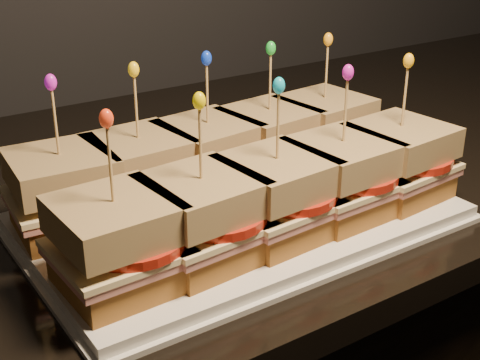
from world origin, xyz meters
TOP-DOWN VIEW (x-y plane):
  - granite_slab at (-0.77, 1.63)m, footprint 2.69×0.75m
  - platter at (-0.68, 1.46)m, footprint 0.46×0.29m
  - platter_rim at (-0.68, 1.46)m, footprint 0.47×0.30m
  - sandwich_0_bread_bot at (-0.85, 1.53)m, footprint 0.11×0.11m
  - sandwich_0_ham at (-0.85, 1.53)m, footprint 0.12×0.11m
  - sandwich_0_cheese at (-0.85, 1.53)m, footprint 0.12×0.12m
  - sandwich_0_tomato at (-0.84, 1.52)m, footprint 0.10×0.10m
  - sandwich_0_bread_top at (-0.85, 1.53)m, footprint 0.11×0.11m
  - sandwich_0_pick at (-0.85, 1.53)m, footprint 0.00×0.00m
  - sandwich_0_frill at (-0.85, 1.53)m, footprint 0.01×0.01m
  - sandwich_1_bread_bot at (-0.77, 1.53)m, footprint 0.10×0.10m
  - sandwich_1_ham at (-0.77, 1.53)m, footprint 0.11×0.11m
  - sandwich_1_cheese at (-0.77, 1.53)m, footprint 0.11×0.11m
  - sandwich_1_tomato at (-0.75, 1.52)m, footprint 0.10×0.10m
  - sandwich_1_bread_top at (-0.77, 1.53)m, footprint 0.10×0.10m
  - sandwich_1_pick at (-0.77, 1.53)m, footprint 0.00×0.00m
  - sandwich_1_frill at (-0.77, 1.53)m, footprint 0.01×0.01m
  - sandwich_2_bread_bot at (-0.68, 1.53)m, footprint 0.11×0.11m
  - sandwich_2_ham at (-0.68, 1.53)m, footprint 0.12×0.12m
  - sandwich_2_cheese at (-0.68, 1.53)m, footprint 0.12×0.12m
  - sandwich_2_tomato at (-0.66, 1.52)m, footprint 0.10×0.10m
  - sandwich_2_bread_top at (-0.68, 1.53)m, footprint 0.11×0.11m
  - sandwich_2_pick at (-0.68, 1.53)m, footprint 0.00×0.00m
  - sandwich_2_frill at (-0.68, 1.53)m, footprint 0.01×0.01m
  - sandwich_3_bread_bot at (-0.59, 1.53)m, footprint 0.11×0.11m
  - sandwich_3_ham at (-0.59, 1.53)m, footprint 0.12×0.12m
  - sandwich_3_cheese at (-0.59, 1.53)m, footprint 0.12×0.12m
  - sandwich_3_tomato at (-0.58, 1.52)m, footprint 0.10×0.10m
  - sandwich_3_bread_top at (-0.59, 1.53)m, footprint 0.11×0.11m
  - sandwich_3_pick at (-0.59, 1.53)m, footprint 0.00×0.00m
  - sandwich_3_frill at (-0.59, 1.53)m, footprint 0.01×0.01m
  - sandwich_4_bread_bot at (-0.50, 1.53)m, footprint 0.11×0.11m
  - sandwich_4_ham at (-0.50, 1.53)m, footprint 0.12×0.11m
  - sandwich_4_cheese at (-0.50, 1.53)m, footprint 0.12×0.12m
  - sandwich_4_tomato at (-0.49, 1.52)m, footprint 0.10×0.10m
  - sandwich_4_bread_top at (-0.50, 1.53)m, footprint 0.11×0.11m
  - sandwich_4_pick at (-0.50, 1.53)m, footprint 0.00×0.00m
  - sandwich_4_frill at (-0.50, 1.53)m, footprint 0.01×0.01m
  - sandwich_5_bread_bot at (-0.85, 1.39)m, footprint 0.10×0.10m
  - sandwich_5_ham at (-0.85, 1.39)m, footprint 0.11×0.11m
  - sandwich_5_cheese at (-0.85, 1.39)m, footprint 0.11×0.11m
  - sandwich_5_tomato at (-0.84, 1.39)m, footprint 0.10×0.10m
  - sandwich_5_bread_top at (-0.85, 1.39)m, footprint 0.10×0.10m
  - sandwich_5_pick at (-0.85, 1.39)m, footprint 0.00×0.00m
  - sandwich_5_frill at (-0.85, 1.39)m, footprint 0.01×0.01m
  - sandwich_6_bread_bot at (-0.77, 1.39)m, footprint 0.11×0.11m
  - sandwich_6_ham at (-0.77, 1.39)m, footprint 0.12×0.11m
  - sandwich_6_cheese at (-0.77, 1.39)m, footprint 0.12×0.11m
  - sandwich_6_tomato at (-0.75, 1.39)m, footprint 0.10×0.10m
  - sandwich_6_bread_top at (-0.77, 1.39)m, footprint 0.11×0.11m
  - sandwich_6_pick at (-0.77, 1.39)m, footprint 0.00×0.00m
  - sandwich_6_frill at (-0.77, 1.39)m, footprint 0.01×0.01m
  - sandwich_7_bread_bot at (-0.68, 1.39)m, footprint 0.11×0.11m
  - sandwich_7_ham at (-0.68, 1.39)m, footprint 0.12×0.11m
  - sandwich_7_cheese at (-0.68, 1.39)m, footprint 0.12×0.11m
  - sandwich_7_tomato at (-0.66, 1.39)m, footprint 0.10×0.10m
  - sandwich_7_bread_top at (-0.68, 1.39)m, footprint 0.11×0.11m
  - sandwich_7_pick at (-0.68, 1.39)m, footprint 0.00×0.00m
  - sandwich_7_frill at (-0.68, 1.39)m, footprint 0.01×0.01m
  - sandwich_8_bread_bot at (-0.59, 1.39)m, footprint 0.10×0.10m
  - sandwich_8_ham at (-0.59, 1.39)m, footprint 0.11×0.11m
  - sandwich_8_cheese at (-0.59, 1.39)m, footprint 0.11×0.11m
  - sandwich_8_tomato at (-0.58, 1.39)m, footprint 0.10×0.10m
  - sandwich_8_bread_top at (-0.59, 1.39)m, footprint 0.10×0.10m
  - sandwich_8_pick at (-0.59, 1.39)m, footprint 0.00×0.00m
  - sandwich_8_frill at (-0.59, 1.39)m, footprint 0.01×0.01m
  - sandwich_9_bread_bot at (-0.50, 1.39)m, footprint 0.11×0.11m
  - sandwich_9_ham at (-0.50, 1.39)m, footprint 0.12×0.11m
  - sandwich_9_cheese at (-0.50, 1.39)m, footprint 0.12×0.12m
  - sandwich_9_tomato at (-0.49, 1.39)m, footprint 0.10×0.10m
  - sandwich_9_bread_top at (-0.50, 1.39)m, footprint 0.11×0.11m
  - sandwich_9_pick at (-0.50, 1.39)m, footprint 0.00×0.00m
  - sandwich_9_frill at (-0.50, 1.39)m, footprint 0.01×0.01m

SIDE VIEW (x-z plane):
  - granite_slab at x=-0.77m, z-range 0.87..0.91m
  - platter_rim at x=-0.68m, z-range 0.91..0.91m
  - platter at x=-0.68m, z-range 0.91..0.92m
  - sandwich_0_bread_bot at x=-0.85m, z-range 0.92..0.95m
  - sandwich_1_bread_bot at x=-0.77m, z-range 0.92..0.95m
  - sandwich_2_bread_bot at x=-0.68m, z-range 0.92..0.95m
  - sandwich_3_bread_bot at x=-0.59m, z-range 0.92..0.95m
  - sandwich_4_bread_bot at x=-0.50m, z-range 0.92..0.95m
  - sandwich_5_bread_bot at x=-0.85m, z-range 0.92..0.95m
  - sandwich_6_bread_bot at x=-0.77m, z-range 0.92..0.95m
  - sandwich_7_bread_bot at x=-0.68m, z-range 0.92..0.95m
  - sandwich_8_bread_bot at x=-0.59m, z-range 0.92..0.95m
  - sandwich_9_bread_bot at x=-0.50m, z-range 0.92..0.95m
  - sandwich_0_ham at x=-0.85m, z-range 0.95..0.96m
  - sandwich_1_ham at x=-0.77m, z-range 0.95..0.96m
  - sandwich_2_ham at x=-0.68m, z-range 0.95..0.96m
  - sandwich_3_ham at x=-0.59m, z-range 0.95..0.96m
  - sandwich_4_ham at x=-0.50m, z-range 0.95..0.96m
  - sandwich_5_ham at x=-0.85m, z-range 0.95..0.96m
  - sandwich_6_ham at x=-0.77m, z-range 0.95..0.96m
  - sandwich_7_ham at x=-0.68m, z-range 0.95..0.96m
  - sandwich_8_ham at x=-0.59m, z-range 0.95..0.96m
  - sandwich_9_ham at x=-0.50m, z-range 0.95..0.96m
  - sandwich_0_cheese at x=-0.85m, z-range 0.96..0.97m
  - sandwich_1_cheese at x=-0.77m, z-range 0.96..0.97m
  - sandwich_2_cheese at x=-0.68m, z-range 0.96..0.97m
  - sandwich_3_cheese at x=-0.59m, z-range 0.96..0.97m
  - sandwich_4_cheese at x=-0.50m, z-range 0.96..0.97m
  - sandwich_5_cheese at x=-0.85m, z-range 0.96..0.97m
  - sandwich_6_cheese at x=-0.77m, z-range 0.96..0.97m
  - sandwich_7_cheese at x=-0.68m, z-range 0.96..0.97m
  - sandwich_8_cheese at x=-0.59m, z-range 0.96..0.97m
  - sandwich_9_cheese at x=-0.50m, z-range 0.96..0.97m
  - sandwich_0_tomato at x=-0.84m, z-range 0.97..0.97m
  - sandwich_1_tomato at x=-0.75m, z-range 0.97..0.97m
  - sandwich_2_tomato at x=-0.66m, z-range 0.97..0.97m
  - sandwich_3_tomato at x=-0.58m, z-range 0.97..0.97m
  - sandwich_4_tomato at x=-0.49m, z-range 0.97..0.97m
  - sandwich_5_tomato at x=-0.84m, z-range 0.97..0.97m
  - sandwich_6_tomato at x=-0.75m, z-range 0.97..0.97m
  - sandwich_7_tomato at x=-0.66m, z-range 0.97..0.97m
  - sandwich_8_tomato at x=-0.58m, z-range 0.97..0.97m
  - sandwich_9_tomato at x=-0.49m, z-range 0.97..0.97m
  - sandwich_0_bread_top at x=-0.85m, z-range 0.97..1.01m
  - sandwich_1_bread_top at x=-0.77m, z-range 0.97..1.01m
  - sandwich_2_bread_top at x=-0.68m, z-range 0.97..1.01m
  - sandwich_3_bread_top at x=-0.59m, z-range 0.97..1.01m
  - sandwich_4_bread_top at x=-0.50m, z-range 0.97..1.01m
  - sandwich_5_bread_top at x=-0.85m, z-range 0.97..1.01m
  - sandwich_6_bread_top at x=-0.77m, z-range 0.97..1.01m
  - sandwich_7_bread_top at x=-0.68m, z-range 0.97..1.01m
  - sandwich_8_bread_top at x=-0.59m, z-range 0.97..1.01m
  - sandwich_9_bread_top at x=-0.50m, z-range 0.97..1.01m
  - sandwich_0_pick at x=-0.85m, z-range 0.99..1.08m
  - sandwich_1_pick at x=-0.77m, z-range 0.99..1.08m
  - sandwich_2_pick at x=-0.68m, z-range 0.99..1.08m
  - sandwich_3_pick at x=-0.59m, z-range 0.99..1.08m
  - sandwich_4_pick at x=-0.50m, z-range 0.99..1.08m
  - sandwich_5_pick at x=-0.85m, z-range 0.99..1.08m
  - sandwich_6_pick at x=-0.77m, z-range 0.99..1.08m
  - sandwich_7_pick at x=-0.68m, z-range 0.99..1.08m
  - sandwich_8_pick at x=-0.59m, z-range 0.99..1.08m
  - sandwich_9_pick at x=-0.50m, z-range 0.99..1.08m
  - sandwich_0_frill at x=-0.85m, z-range 1.08..1.09m
  - sandwich_1_frill at x=-0.77m, z-range 1.08..1.09m
  - sandwich_2_frill at x=-0.68m, z-range 1.08..1.09m
  - sandwich_3_frill at x=-0.59m, z-range 1.08..1.09m
  - sandwich_4_frill at x=-0.50m, z-range 1.08..1.09m
  - sandwich_5_frill at x=-0.85m, z-range 1.08..1.09m
  - sandwich_6_frill at x=-0.77m, z-range 1.08..1.09m
  - sandwich_7_frill at x=-0.68m, z-range 1.08..1.09m
  - sandwich_8_frill at x=-0.59m, z-range 1.08..1.09m
  - sandwich_9_frill at x=-0.50m, z-range 1.08..1.09m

